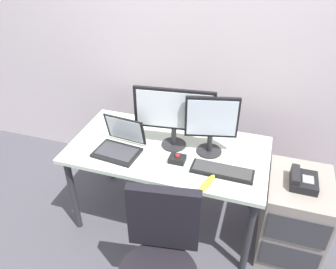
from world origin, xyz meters
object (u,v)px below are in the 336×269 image
desk_phone (303,180)px  banana (207,183)px  monitor_main (174,113)px  keyboard (222,171)px  trackball_mouse (177,159)px  monitor_side (211,122)px  file_cabinet (293,217)px  laptop (120,144)px  cell_phone (131,129)px  coffee_mug (192,125)px

desk_phone → banana: size_ratio=1.05×
monitor_main → keyboard: size_ratio=1.37×
desk_phone → trackball_mouse: bearing=-174.0°
monitor_main → monitor_side: (0.26, -0.00, -0.03)m
desk_phone → monitor_main: size_ratio=0.35×
file_cabinet → desk_phone: bearing=-116.8°
file_cabinet → laptop: size_ratio=1.91×
file_cabinet → cell_phone: cell_phone is taller
trackball_mouse → banana: size_ratio=0.58×
desk_phone → banana: (-0.58, -0.27, 0.05)m
desk_phone → cell_phone: 1.30m
keyboard → trackball_mouse: bearing=175.3°
cell_phone → monitor_main: bearing=13.9°
trackball_mouse → desk_phone: bearing=6.0°
monitor_side → laptop: monitor_side is taller
keyboard → desk_phone: bearing=12.4°
trackball_mouse → banana: bearing=-36.5°
monitor_side → trackball_mouse: bearing=-136.9°
monitor_main → trackball_mouse: monitor_main is taller
monitor_side → keyboard: size_ratio=1.06×
keyboard → cell_phone: bearing=158.9°
monitor_side → banana: (0.06, -0.36, -0.23)m
desk_phone → laptop: size_ratio=0.59×
trackball_mouse → banana: (0.25, -0.18, -0.00)m
monitor_side → coffee_mug: size_ratio=3.87×
keyboard → laptop: 0.74m
laptop → cell_phone: (-0.03, 0.27, -0.05)m
monitor_side → keyboard: bearing=-57.2°
desk_phone → laptop: (-1.25, -0.08, 0.08)m
monitor_side → trackball_mouse: size_ratio=3.96×
monitor_main → laptop: 0.45m
monitor_side → cell_phone: size_ratio=3.07×
desk_phone → cell_phone: bearing=171.8°
trackball_mouse → banana: 0.31m
keyboard → banana: size_ratio=2.17×
desk_phone → monitor_main: bearing=174.5°
desk_phone → keyboard: desk_phone is taller
desk_phone → coffee_mug: bearing=159.4°
coffee_mug → file_cabinet: bearing=-19.4°
monitor_side → monitor_main: bearing=179.9°
laptop → trackball_mouse: 0.43m
coffee_mug → banana: (0.24, -0.58, -0.04)m
file_cabinet → coffee_mug: 0.99m
laptop → banana: laptop is taller
desk_phone → coffee_mug: 0.88m
coffee_mug → cell_phone: size_ratio=0.79×
file_cabinet → coffee_mug: bearing=160.6°
file_cabinet → laptop: bearing=-175.4°
trackball_mouse → file_cabinet: bearing=7.1°
coffee_mug → cell_phone: (-0.46, -0.12, -0.05)m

